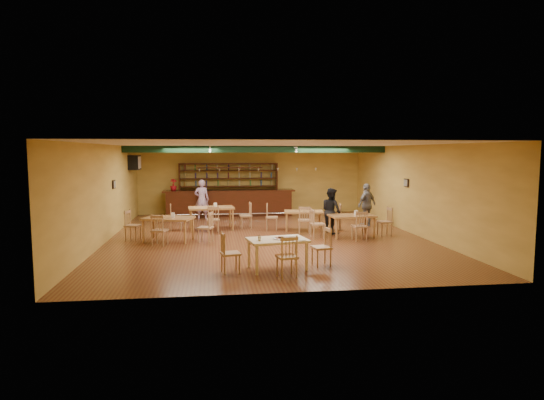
{
  "coord_description": "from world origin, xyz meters",
  "views": [
    {
      "loc": [
        -1.73,
        -14.72,
        2.76
      ],
      "look_at": [
        0.26,
        0.6,
        1.15
      ],
      "focal_mm": 30.36,
      "sensor_mm": 36.0,
      "label": 1
    }
  ],
  "objects": [
    {
      "name": "patron_right_a",
      "position": [
        2.27,
        0.37,
        0.78
      ],
      "size": [
        0.83,
        0.92,
        1.55
      ],
      "primitive_type": "imported",
      "rotation": [
        0.0,
        0.0,
        1.96
      ],
      "color": "black",
      "rests_on": "ground"
    },
    {
      "name": "picture_right",
      "position": [
        4.97,
        0.5,
        1.7
      ],
      "size": [
        0.04,
        0.34,
        0.28
      ],
      "primitive_type": "cube",
      "color": "black",
      "rests_on": "wall_right"
    },
    {
      "name": "dining_table_c",
      "position": [
        -3.1,
        -0.28,
        0.37
      ],
      "size": [
        1.68,
        1.28,
        0.74
      ],
      "primitive_type": "cube",
      "rotation": [
        0.0,
        0.0,
        -0.29
      ],
      "color": "#A06A39",
      "rests_on": "ground"
    },
    {
      "name": "dining_table_d",
      "position": [
        2.78,
        -0.29,
        0.36
      ],
      "size": [
        1.49,
        0.95,
        0.71
      ],
      "primitive_type": "cube",
      "rotation": [
        0.0,
        0.0,
        0.07
      ],
      "color": "#A06A39",
      "rests_on": "ground"
    },
    {
      "name": "napkin_stack",
      "position": [
        0.11,
        -3.97,
        0.74
      ],
      "size": [
        0.21,
        0.17,
        0.03
      ],
      "primitive_type": "cube",
      "rotation": [
        0.0,
        0.0,
        0.09
      ],
      "color": "white",
      "rests_on": "near_table"
    },
    {
      "name": "picture_left",
      "position": [
        -4.97,
        1.0,
        1.7
      ],
      "size": [
        0.04,
        0.34,
        0.28
      ],
      "primitive_type": "cube",
      "color": "black",
      "rests_on": "wall_left"
    },
    {
      "name": "back_bar_hutch",
      "position": [
        -1.01,
        5.78,
        1.14
      ],
      "size": [
        4.36,
        0.4,
        2.28
      ],
      "primitive_type": "cube",
      "color": "#33190A",
      "rests_on": "ground"
    },
    {
      "name": "side_plate",
      "position": [
        0.31,
        -4.35,
        0.73
      ],
      "size": [
        0.25,
        0.25,
        0.01
      ],
      "primitive_type": "cylinder",
      "rotation": [
        0.0,
        0.0,
        0.17
      ],
      "color": "white",
      "rests_on": "near_table"
    },
    {
      "name": "parmesan_shaker",
      "position": [
        -0.66,
        -4.31,
        0.78
      ],
      "size": [
        0.09,
        0.09,
        0.11
      ],
      "primitive_type": "cylinder",
      "rotation": [
        0.0,
        0.0,
        0.17
      ],
      "color": "#EAE5C6",
      "rests_on": "near_table"
    },
    {
      "name": "ceiling_beam",
      "position": [
        0.0,
        2.8,
        2.87
      ],
      "size": [
        10.0,
        0.3,
        0.25
      ],
      "primitive_type": "cube",
      "color": "black",
      "rests_on": "ceiling"
    },
    {
      "name": "near_table",
      "position": [
        -0.23,
        -4.16,
        0.36
      ],
      "size": [
        1.49,
        1.09,
        0.73
      ],
      "primitive_type": "cube",
      "rotation": [
        0.0,
        0.0,
        0.17
      ],
      "color": "beige",
      "rests_on": "ground"
    },
    {
      "name": "bar_counter",
      "position": [
        -1.01,
        5.15,
        0.56
      ],
      "size": [
        5.64,
        0.85,
        1.13
      ],
      "primitive_type": "cube",
      "color": "#33190A",
      "rests_on": "ground"
    },
    {
      "name": "dining_table_b",
      "position": [
        1.47,
        1.17,
        0.34
      ],
      "size": [
        1.47,
        1.02,
        0.68
      ],
      "primitive_type": "cube",
      "rotation": [
        0.0,
        0.0,
        -0.15
      ],
      "color": "#A06A39",
      "rests_on": "ground"
    },
    {
      "name": "floor",
      "position": [
        0.0,
        0.0,
        0.0
      ],
      "size": [
        12.0,
        12.0,
        0.0
      ],
      "primitive_type": "plane",
      "color": "#5B2C1A",
      "rests_on": "ground"
    },
    {
      "name": "track_rail_left",
      "position": [
        -1.8,
        3.4,
        2.94
      ],
      "size": [
        0.05,
        2.5,
        0.05
      ],
      "primitive_type": "cube",
      "color": "white",
      "rests_on": "ceiling"
    },
    {
      "name": "patron_bar",
      "position": [
        -2.17,
        4.33,
        0.82
      ],
      "size": [
        0.62,
        0.42,
        1.64
      ],
      "primitive_type": "imported",
      "rotation": [
        0.0,
        0.0,
        3.1
      ],
      "color": "#9351B0",
      "rests_on": "ground"
    },
    {
      "name": "track_rail_right",
      "position": [
        1.4,
        3.4,
        2.94
      ],
      "size": [
        0.05,
        2.5,
        0.05
      ],
      "primitive_type": "cube",
      "color": "white",
      "rests_on": "ceiling"
    },
    {
      "name": "pizza_tray",
      "position": [
        -0.13,
        -4.16,
        0.74
      ],
      "size": [
        0.54,
        0.54,
        0.01
      ],
      "primitive_type": "cylinder",
      "rotation": [
        0.0,
        0.0,
        0.48
      ],
      "color": "silver",
      "rests_on": "near_table"
    },
    {
      "name": "ac_unit",
      "position": [
        -4.8,
        4.2,
        2.35
      ],
      "size": [
        0.34,
        0.7,
        0.48
      ],
      "primitive_type": "cube",
      "color": "white",
      "rests_on": "wall_left"
    },
    {
      "name": "pizza_server",
      "position": [
        0.02,
        -4.11,
        0.75
      ],
      "size": [
        0.32,
        0.25,
        0.0
      ],
      "primitive_type": "cube",
      "rotation": [
        0.0,
        0.0,
        -0.59
      ],
      "color": "silver",
      "rests_on": "pizza_tray"
    },
    {
      "name": "poinsettia",
      "position": [
        -3.38,
        5.15,
        1.38
      ],
      "size": [
        0.36,
        0.36,
        0.5
      ],
      "primitive_type": "imported",
      "rotation": [
        0.0,
        0.0,
        0.35
      ],
      "color": "#B1101A",
      "rests_on": "bar_counter"
    },
    {
      "name": "dining_table_a",
      "position": [
        -1.79,
        1.76,
        0.4
      ],
      "size": [
        1.68,
        1.09,
        0.8
      ],
      "primitive_type": "cube",
      "rotation": [
        0.0,
        0.0,
        0.08
      ],
      "color": "#A06A39",
      "rests_on": "ground"
    },
    {
      "name": "patron_right_b",
      "position": [
        3.98,
        1.71,
        0.8
      ],
      "size": [
        1.0,
        0.84,
        1.61
      ],
      "primitive_type": "imported",
      "rotation": [
        0.0,
        0.0,
        3.71
      ],
      "color": "slate",
      "rests_on": "ground"
    }
  ]
}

